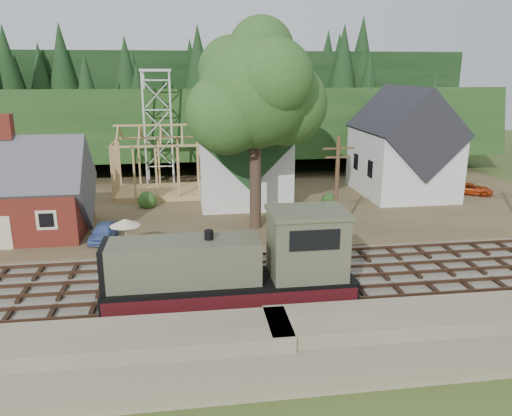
{
  "coord_description": "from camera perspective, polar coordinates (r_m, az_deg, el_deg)",
  "views": [
    {
      "loc": [
        -3.42,
        -27.29,
        12.36
      ],
      "look_at": [
        1.46,
        6.0,
        3.0
      ],
      "focal_mm": 35.0,
      "sensor_mm": 36.0,
      "label": 1
    }
  ],
  "objects": [
    {
      "name": "ground",
      "position": [
        30.15,
        -1.11,
        -8.65
      ],
      "size": [
        140.0,
        140.0,
        0.0
      ],
      "primitive_type": "plane",
      "color": "#384C1E",
      "rests_on": "ground"
    },
    {
      "name": "railroad_bed",
      "position": [
        30.12,
        -1.11,
        -8.52
      ],
      "size": [
        64.0,
        11.0,
        0.16
      ],
      "primitive_type": "cube",
      "color": "#726B5B",
      "rests_on": "ground"
    },
    {
      "name": "hillside",
      "position": [
        70.47,
        -5.45,
        5.37
      ],
      "size": [
        70.0,
        28.96,
        12.74
      ],
      "primitive_type": "cube",
      "rotation": [
        -0.17,
        0.0,
        0.0
      ],
      "color": "#1E3F19",
      "rests_on": "ground"
    },
    {
      "name": "car_red",
      "position": [
        54.36,
        23.46,
        2.02
      ],
      "size": [
        4.31,
        3.64,
        1.1
      ],
      "primitive_type": "imported",
      "rotation": [
        0.0,
        0.0,
        1.01
      ],
      "color": "#BE380F",
      "rests_on": "village_flat"
    },
    {
      "name": "timber_frame",
      "position": [
        50.19,
        -11.18,
        4.81
      ],
      "size": [
        8.2,
        6.2,
        6.99
      ],
      "color": "tan",
      "rests_on": "village_flat"
    },
    {
      "name": "ridge",
      "position": [
        86.25,
        -6.02,
        7.22
      ],
      "size": [
        80.0,
        20.0,
        12.0
      ],
      "primitive_type": "cube",
      "color": "black",
      "rests_on": "ground"
    },
    {
      "name": "patio_set",
      "position": [
        35.0,
        -14.73,
        -1.76
      ],
      "size": [
        2.07,
        2.07,
        2.3
      ],
      "color": "silver",
      "rests_on": "village_flat"
    },
    {
      "name": "telegraph_pole_near",
      "position": [
        35.07,
        9.19,
        1.97
      ],
      "size": [
        2.2,
        0.28,
        8.0
      ],
      "color": "#4C331E",
      "rests_on": "ground"
    },
    {
      "name": "car_blue",
      "position": [
        38.07,
        -17.02,
        -2.62
      ],
      "size": [
        2.02,
        3.93,
        1.28
      ],
      "primitive_type": "imported",
      "rotation": [
        0.0,
        0.0,
        -0.14
      ],
      "color": "#5775BC",
      "rests_on": "village_flat"
    },
    {
      "name": "depot",
      "position": [
        41.33,
        -25.82,
        1.18
      ],
      "size": [
        10.8,
        7.41,
        9.0
      ],
      "color": "#5F2215",
      "rests_on": "village_flat"
    },
    {
      "name": "big_tree",
      "position": [
        37.85,
        0.17,
        12.3
      ],
      "size": [
        10.9,
        8.4,
        14.7
      ],
      "color": "#38281E",
      "rests_on": "village_flat"
    },
    {
      "name": "locomotive",
      "position": [
        26.45,
        -1.86,
        -6.93
      ],
      "size": [
        12.93,
        3.23,
        5.15
      ],
      "color": "black",
      "rests_on": "railroad_bed"
    },
    {
      "name": "lattice_tower",
      "position": [
        55.4,
        -11.28,
        12.85
      ],
      "size": [
        3.2,
        3.2,
        12.12
      ],
      "color": "silver",
      "rests_on": "village_flat"
    },
    {
      "name": "church",
      "position": [
        47.83,
        -1.75,
        6.9
      ],
      "size": [
        8.4,
        15.17,
        13.0
      ],
      "color": "silver",
      "rests_on": "village_flat"
    },
    {
      "name": "farmhouse",
      "position": [
        51.55,
        16.42,
        6.56
      ],
      "size": [
        8.4,
        10.8,
        10.6
      ],
      "color": "silver",
      "rests_on": "village_flat"
    },
    {
      "name": "village_flat",
      "position": [
        47.03,
        -3.88,
        0.46
      ],
      "size": [
        64.0,
        26.0,
        0.3
      ],
      "primitive_type": "cube",
      "color": "brown",
      "rests_on": "ground"
    },
    {
      "name": "embankment",
      "position": [
        22.75,
        1.73,
        -17.37
      ],
      "size": [
        64.0,
        5.0,
        1.6
      ],
      "primitive_type": "cube",
      "color": "#7F7259",
      "rests_on": "ground"
    }
  ]
}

